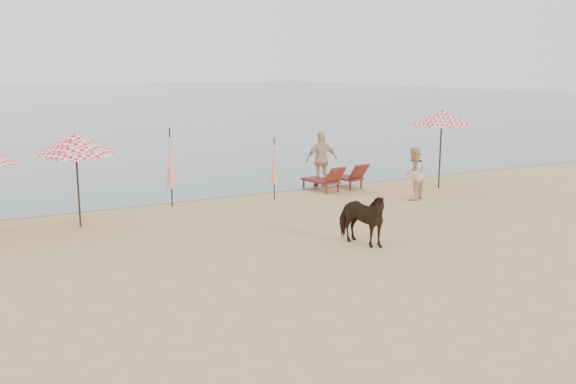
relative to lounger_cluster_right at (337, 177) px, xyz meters
name	(u,v)px	position (x,y,z in m)	size (l,w,h in m)	color
ground	(411,293)	(-4.33, -9.48, -0.43)	(120.00, 120.00, 0.00)	tan
sea	(10,100)	(-4.33, 70.52, -0.43)	(160.00, 140.00, 0.06)	#51606B
lounger_cluster_right	(337,177)	(0.00, 0.00, 0.00)	(1.98, 1.92, 0.62)	maroon
umbrella_open_left_b	(75,143)	(-8.92, -1.18, 1.83)	(2.05, 2.09, 2.61)	black
umbrella_open_right	(442,118)	(3.33, -1.48, 2.06)	(2.27, 2.27, 2.77)	black
umbrella_closed_left	(171,158)	(-5.95, 0.06, 1.07)	(0.30, 0.30, 2.44)	black
umbrella_closed_right	(274,162)	(-2.67, -0.44, 0.81)	(0.24, 0.24, 2.01)	black
cow	(361,218)	(-3.29, -6.24, 0.23)	(0.71, 1.56, 1.32)	black
beachgoer_right_a	(414,174)	(1.24, -2.63, 0.43)	(0.83, 0.65, 1.72)	tan
beachgoer_right_b	(322,159)	(-0.18, 0.73, 0.56)	(1.16, 0.48, 1.97)	tan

